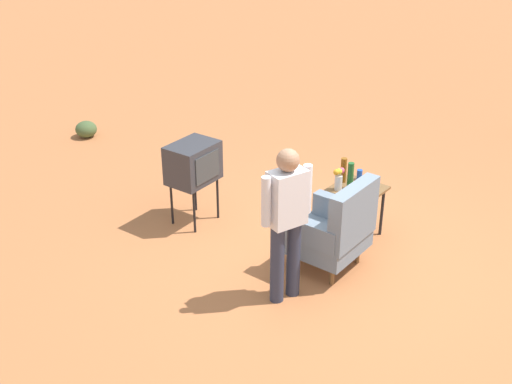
{
  "coord_description": "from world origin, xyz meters",
  "views": [
    {
      "loc": [
        5.24,
        3.15,
        3.93
      ],
      "look_at": [
        0.15,
        -0.91,
        0.65
      ],
      "focal_mm": 45.19,
      "sensor_mm": 36.0,
      "label": 1
    }
  ],
  "objects_px": {
    "tv_on_stand": "(193,163)",
    "side_table": "(357,195)",
    "person_standing": "(286,216)",
    "armchair": "(334,228)",
    "bottle_tall_amber": "(344,170)",
    "bottle_short_clear": "(359,191)",
    "soda_can_blue": "(359,175)",
    "bottle_wine_green": "(350,176)",
    "flower_vase": "(339,178)"
  },
  "relations": [
    {
      "from": "tv_on_stand",
      "to": "side_table",
      "type": "bearing_deg",
      "value": 117.74
    },
    {
      "from": "side_table",
      "to": "person_standing",
      "type": "distance_m",
      "value": 1.56
    },
    {
      "from": "armchair",
      "to": "person_standing",
      "type": "relative_size",
      "value": 0.65
    },
    {
      "from": "side_table",
      "to": "bottle_tall_amber",
      "type": "height_order",
      "value": "bottle_tall_amber"
    },
    {
      "from": "armchair",
      "to": "bottle_short_clear",
      "type": "height_order",
      "value": "armchair"
    },
    {
      "from": "armchair",
      "to": "bottle_short_clear",
      "type": "distance_m",
      "value": 0.57
    },
    {
      "from": "soda_can_blue",
      "to": "bottle_short_clear",
      "type": "xyz_separation_m",
      "value": [
        0.44,
        0.25,
        0.04
      ]
    },
    {
      "from": "armchair",
      "to": "bottle_tall_amber",
      "type": "height_order",
      "value": "armchair"
    },
    {
      "from": "soda_can_blue",
      "to": "bottle_short_clear",
      "type": "height_order",
      "value": "bottle_short_clear"
    },
    {
      "from": "soda_can_blue",
      "to": "bottle_tall_amber",
      "type": "xyz_separation_m",
      "value": [
        0.18,
        -0.12,
        0.09
      ]
    },
    {
      "from": "person_standing",
      "to": "armchair",
      "type": "bearing_deg",
      "value": 173.16
    },
    {
      "from": "bottle_tall_amber",
      "to": "bottle_short_clear",
      "type": "bearing_deg",
      "value": 54.28
    },
    {
      "from": "tv_on_stand",
      "to": "person_standing",
      "type": "xyz_separation_m",
      "value": [
        0.59,
        1.81,
        0.16
      ]
    },
    {
      "from": "bottle_wine_green",
      "to": "flower_vase",
      "type": "relative_size",
      "value": 1.21
    },
    {
      "from": "bottle_wine_green",
      "to": "armchair",
      "type": "bearing_deg",
      "value": 18.9
    },
    {
      "from": "bottle_wine_green",
      "to": "bottle_tall_amber",
      "type": "relative_size",
      "value": 1.07
    },
    {
      "from": "side_table",
      "to": "person_standing",
      "type": "relative_size",
      "value": 0.39
    },
    {
      "from": "tv_on_stand",
      "to": "bottle_tall_amber",
      "type": "height_order",
      "value": "tv_on_stand"
    },
    {
      "from": "bottle_wine_green",
      "to": "bottle_tall_amber",
      "type": "height_order",
      "value": "bottle_wine_green"
    },
    {
      "from": "armchair",
      "to": "bottle_wine_green",
      "type": "relative_size",
      "value": 3.31
    },
    {
      "from": "armchair",
      "to": "person_standing",
      "type": "distance_m",
      "value": 0.88
    },
    {
      "from": "soda_can_blue",
      "to": "bottle_tall_amber",
      "type": "relative_size",
      "value": 0.41
    },
    {
      "from": "armchair",
      "to": "person_standing",
      "type": "xyz_separation_m",
      "value": [
        0.75,
        -0.09,
        0.44
      ]
    },
    {
      "from": "armchair",
      "to": "bottle_tall_amber",
      "type": "bearing_deg",
      "value": -153.71
    },
    {
      "from": "flower_vase",
      "to": "bottle_tall_amber",
      "type": "bearing_deg",
      "value": -162.42
    },
    {
      "from": "person_standing",
      "to": "bottle_short_clear",
      "type": "xyz_separation_m",
      "value": [
        -1.28,
        0.07,
        -0.2
      ]
    },
    {
      "from": "bottle_wine_green",
      "to": "person_standing",
      "type": "bearing_deg",
      "value": 5.72
    },
    {
      "from": "armchair",
      "to": "person_standing",
      "type": "height_order",
      "value": "person_standing"
    },
    {
      "from": "soda_can_blue",
      "to": "bottle_wine_green",
      "type": "xyz_separation_m",
      "value": [
        0.28,
        0.04,
        0.1
      ]
    },
    {
      "from": "armchair",
      "to": "person_standing",
      "type": "bearing_deg",
      "value": -6.84
    },
    {
      "from": "bottle_tall_amber",
      "to": "tv_on_stand",
      "type": "bearing_deg",
      "value": -57.85
    },
    {
      "from": "tv_on_stand",
      "to": "soda_can_blue",
      "type": "xyz_separation_m",
      "value": [
        -1.13,
        1.63,
        -0.08
      ]
    },
    {
      "from": "tv_on_stand",
      "to": "soda_can_blue",
      "type": "height_order",
      "value": "tv_on_stand"
    },
    {
      "from": "armchair",
      "to": "bottle_tall_amber",
      "type": "distance_m",
      "value": 0.92
    },
    {
      "from": "tv_on_stand",
      "to": "bottle_wine_green",
      "type": "bearing_deg",
      "value": 116.95
    },
    {
      "from": "armchair",
      "to": "flower_vase",
      "type": "xyz_separation_m",
      "value": [
        -0.57,
        -0.32,
        0.29
      ]
    },
    {
      "from": "bottle_wine_green",
      "to": "flower_vase",
      "type": "height_order",
      "value": "bottle_wine_green"
    },
    {
      "from": "side_table",
      "to": "bottle_short_clear",
      "type": "bearing_deg",
      "value": 32.42
    },
    {
      "from": "bottle_tall_amber",
      "to": "flower_vase",
      "type": "height_order",
      "value": "bottle_tall_amber"
    },
    {
      "from": "soda_can_blue",
      "to": "flower_vase",
      "type": "distance_m",
      "value": 0.4
    },
    {
      "from": "soda_can_blue",
      "to": "bottle_tall_amber",
      "type": "bearing_deg",
      "value": -33.52
    },
    {
      "from": "armchair",
      "to": "side_table",
      "type": "xyz_separation_m",
      "value": [
        -0.75,
        -0.17,
        0.04
      ]
    },
    {
      "from": "tv_on_stand",
      "to": "bottle_short_clear",
      "type": "distance_m",
      "value": 2.0
    },
    {
      "from": "armchair",
      "to": "bottle_wine_green",
      "type": "distance_m",
      "value": 0.78
    },
    {
      "from": "armchair",
      "to": "bottle_wine_green",
      "type": "xyz_separation_m",
      "value": [
        -0.68,
        -0.23,
        0.3
      ]
    },
    {
      "from": "armchair",
      "to": "bottle_wine_green",
      "type": "bearing_deg",
      "value": -161.1
    },
    {
      "from": "bottle_wine_green",
      "to": "bottle_short_clear",
      "type": "relative_size",
      "value": 1.6
    },
    {
      "from": "person_standing",
      "to": "bottle_tall_amber",
      "type": "relative_size",
      "value": 5.47
    },
    {
      "from": "tv_on_stand",
      "to": "bottle_tall_amber",
      "type": "xyz_separation_m",
      "value": [
        -0.95,
        1.51,
        0.0
      ]
    },
    {
      "from": "bottle_tall_amber",
      "to": "flower_vase",
      "type": "relative_size",
      "value": 1.13
    }
  ]
}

